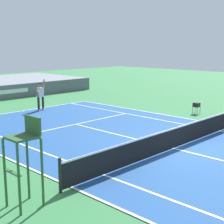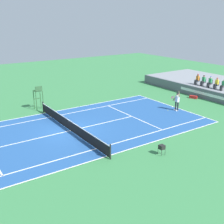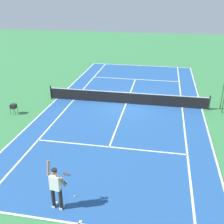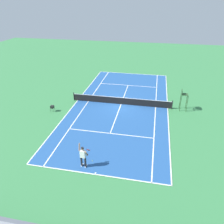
{
  "view_description": "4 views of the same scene",
  "coord_description": "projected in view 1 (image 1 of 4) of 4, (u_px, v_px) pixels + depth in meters",
  "views": [
    {
      "loc": [
        -11.63,
        -7.61,
        4.29
      ],
      "look_at": [
        0.32,
        3.93,
        1.0
      ],
      "focal_mm": 54.47,
      "sensor_mm": 36.0,
      "label": 1
    },
    {
      "loc": [
        19.77,
        -9.23,
        8.78
      ],
      "look_at": [
        0.32,
        3.93,
        1.0
      ],
      "focal_mm": 45.35,
      "sensor_mm": 36.0,
      "label": 2
    },
    {
      "loc": [
        -2.55,
        18.95,
        7.69
      ],
      "look_at": [
        0.32,
        3.93,
        1.0
      ],
      "focal_mm": 43.93,
      "sensor_mm": 36.0,
      "label": 3
    },
    {
      "loc": [
        -3.57,
        23.31,
        11.61
      ],
      "look_at": [
        0.32,
        3.93,
        1.0
      ],
      "focal_mm": 34.92,
      "sensor_mm": 36.0,
      "label": 4
    }
  ],
  "objects": [
    {
      "name": "court",
      "position": [
        174.0,
        149.0,
        14.22
      ],
      "size": [
        11.08,
        23.88,
        0.03
      ],
      "color": "#235193",
      "rests_on": "ground"
    },
    {
      "name": "umpire_chair",
      "position": [
        25.0,
        151.0,
        8.94
      ],
      "size": [
        0.77,
        0.77,
        2.44
      ],
      "color": "#2D562D",
      "rests_on": "ground"
    },
    {
      "name": "net",
      "position": [
        175.0,
        137.0,
        14.12
      ],
      "size": [
        11.98,
        0.1,
        1.07
      ],
      "color": "black",
      "rests_on": "ground"
    },
    {
      "name": "tennis_ball",
      "position": [
        42.0,
        112.0,
        21.81
      ],
      "size": [
        0.07,
        0.07,
        0.07
      ],
      "primitive_type": "sphere",
      "color": "#D1E533",
      "rests_on": "ground"
    },
    {
      "name": "ball_hopper",
      "position": [
        196.0,
        105.0,
        21.49
      ],
      "size": [
        0.36,
        0.36,
        0.7
      ],
      "color": "black",
      "rests_on": "ground"
    },
    {
      "name": "ground_plane",
      "position": [
        174.0,
        149.0,
        14.22
      ],
      "size": [
        80.0,
        80.0,
        0.0
      ],
      "primitive_type": "plane",
      "color": "#387F47"
    },
    {
      "name": "tennis_player",
      "position": [
        41.0,
        96.0,
        22.42
      ],
      "size": [
        0.8,
        0.62,
        2.08
      ],
      "color": "#232328",
      "rests_on": "ground"
    }
  ]
}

